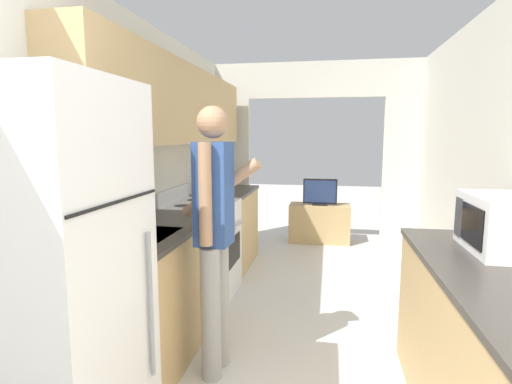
{
  "coord_description": "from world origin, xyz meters",
  "views": [
    {
      "loc": [
        0.2,
        -0.83,
        1.56
      ],
      "look_at": [
        -0.41,
        2.47,
        1.09
      ],
      "focal_mm": 28.0,
      "sensor_mm": 36.0,
      "label": 1
    }
  ],
  "objects": [
    {
      "name": "counter_right",
      "position": [
        1.01,
        1.06,
        0.46
      ],
      "size": [
        0.62,
        1.99,
        0.92
      ],
      "color": "tan",
      "rests_on": "ground_plane"
    },
    {
      "name": "person",
      "position": [
        -0.52,
        1.57,
        0.95
      ],
      "size": [
        0.56,
        0.39,
        1.75
      ],
      "rotation": [
        0.0,
        0.0,
        1.51
      ],
      "color": "#9E9E9E",
      "rests_on": "ground_plane"
    },
    {
      "name": "wall_left",
      "position": [
        -1.27,
        2.04,
        1.49
      ],
      "size": [
        0.38,
        6.81,
        2.5
      ],
      "color": "silver",
      "rests_on": "ground_plane"
    },
    {
      "name": "counter_left",
      "position": [
        -1.01,
        2.6,
        0.46
      ],
      "size": [
        0.62,
        3.29,
        0.92
      ],
      "color": "tan",
      "rests_on": "ground_plane"
    },
    {
      "name": "tv_cabinet",
      "position": [
        0.08,
        5.06,
        0.28
      ],
      "size": [
        0.88,
        0.42,
        0.56
      ],
      "color": "tan",
      "rests_on": "ground_plane"
    },
    {
      "name": "microwave",
      "position": [
        1.13,
        1.53,
        1.08
      ],
      "size": [
        0.33,
        0.54,
        0.32
      ],
      "color": "white",
      "rests_on": "counter_right"
    },
    {
      "name": "television",
      "position": [
        0.08,
        5.02,
        0.75
      ],
      "size": [
        0.49,
        0.16,
        0.39
      ],
      "color": "black",
      "rests_on": "tv_cabinet"
    },
    {
      "name": "refrigerator",
      "position": [
        -0.98,
        0.65,
        0.9
      ],
      "size": [
        0.7,
        0.7,
        1.8
      ],
      "color": "white",
      "rests_on": "ground_plane"
    },
    {
      "name": "wall_far_with_doorway",
      "position": [
        0.0,
        4.44,
        1.45
      ],
      "size": [
        3.03,
        0.06,
        2.5
      ],
      "color": "silver",
      "rests_on": "ground_plane"
    },
    {
      "name": "range_oven",
      "position": [
        -1.01,
        2.8,
        0.47
      ],
      "size": [
        0.66,
        0.78,
        1.06
      ],
      "color": "white",
      "rests_on": "ground_plane"
    }
  ]
}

